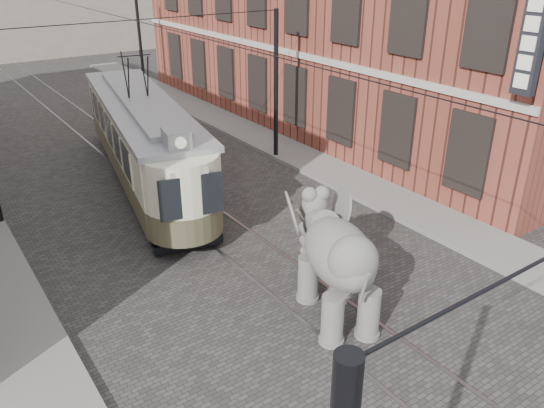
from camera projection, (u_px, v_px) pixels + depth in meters
ground at (249, 252)px, 15.86m from camera, size 120.00×120.00×0.00m
tram_rails at (249, 251)px, 15.85m from camera, size 1.54×80.00×0.02m
sidewalk_right at (393, 200)px, 18.92m from camera, size 2.00×60.00×0.15m
sidewalk_left at (11, 330)px, 12.47m from camera, size 2.00×60.00×0.15m
catenary at (162, 114)px, 18.19m from camera, size 11.00×30.20×6.00m
tram at (141, 121)px, 19.72m from camera, size 4.71×12.18×4.74m
elephant at (338, 268)px, 12.49m from camera, size 3.81×4.99×2.71m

